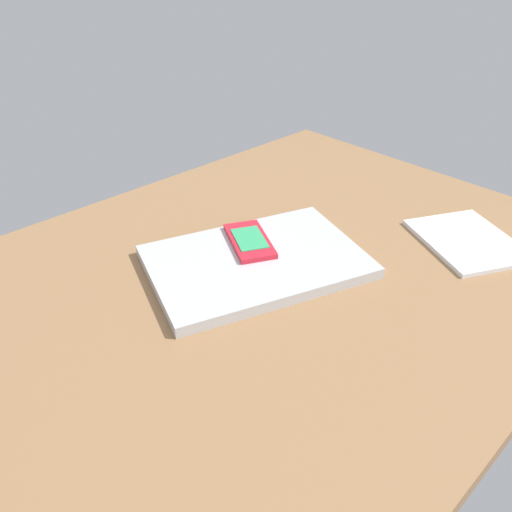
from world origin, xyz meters
TOP-DOWN VIEW (x-y plane):
  - desk_surface at (0.00, 0.00)cm, footprint 120.00×80.00cm
  - laptop_closed at (5.25, 1.99)cm, footprint 38.92×32.15cm
  - cell_phone_on_laptop at (7.36, 5.76)cm, footprint 10.65×13.21cm
  - notepad at (36.73, -17.91)cm, footprint 21.33×22.75cm

SIDE VIEW (x-z plane):
  - desk_surface at x=0.00cm, z-range 0.00..3.00cm
  - notepad at x=36.73cm, z-range 3.00..3.80cm
  - laptop_closed at x=5.25cm, z-range 3.00..4.83cm
  - cell_phone_on_laptop at x=7.36cm, z-range 4.80..5.79cm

